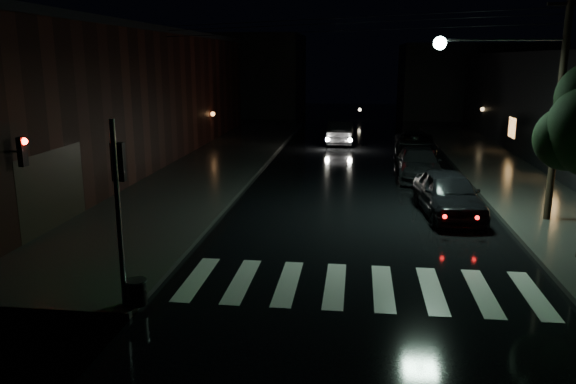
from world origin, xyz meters
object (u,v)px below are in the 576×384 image
(parked_car_a, at_px, (448,194))
(parked_car_d, at_px, (415,144))
(parked_car_b, at_px, (419,165))
(parked_car_c, at_px, (419,164))
(oncoming_car, at_px, (341,132))

(parked_car_a, relative_size, parked_car_d, 0.94)
(parked_car_a, height_order, parked_car_b, parked_car_a)
(parked_car_c, distance_m, parked_car_d, 6.41)
(parked_car_a, height_order, parked_car_c, parked_car_a)
(parked_car_a, bearing_deg, parked_car_b, 87.81)
(parked_car_c, xyz_separation_m, oncoming_car, (-4.07, 10.83, 0.06))
(parked_car_a, height_order, parked_car_d, parked_car_a)
(parked_car_d, relative_size, oncoming_car, 1.08)
(parked_car_b, relative_size, parked_car_c, 0.82)
(parked_car_d, height_order, oncoming_car, oncoming_car)
(parked_car_a, bearing_deg, parked_car_c, 87.80)
(parked_car_c, bearing_deg, parked_car_a, -85.28)
(parked_car_a, relative_size, parked_car_b, 1.19)
(parked_car_b, distance_m, parked_car_c, 0.06)
(parked_car_d, bearing_deg, parked_car_a, -87.02)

